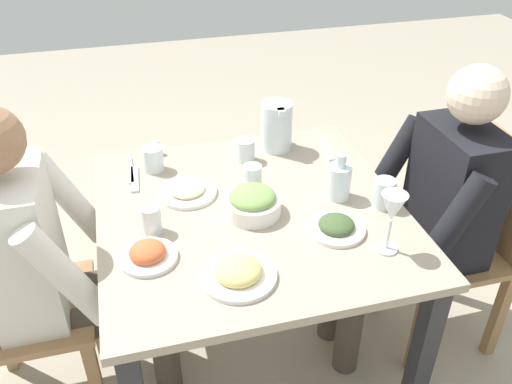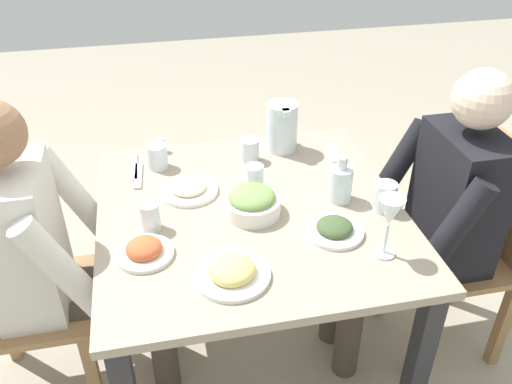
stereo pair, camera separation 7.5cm
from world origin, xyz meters
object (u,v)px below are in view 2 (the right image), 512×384
water_glass_far_left (385,197)px  water_glass_near_left (150,217)px  dining_table (251,235)px  water_pitcher (282,127)px  plate_rice_curry (144,250)px  plate_fries (232,271)px  chair_far (2,294)px  diner_far (58,252)px  diner_near (431,216)px  oil_carafe (340,185)px  water_glass_center (157,156)px  salad_bowl (251,202)px  wine_glass (390,214)px  water_glass_by_pitcher (254,177)px  chair_near (474,241)px  salt_shaker (161,145)px  plate_dolmas (334,229)px  plate_beans (189,189)px  water_glass_near_right (250,150)px

water_glass_far_left → water_glass_near_left: bearing=85.8°
dining_table → water_pitcher: size_ratio=5.22×
water_pitcher → water_glass_near_left: size_ratio=2.06×
plate_rice_curry → plate_fries: bearing=-121.6°
plate_rice_curry → plate_fries: size_ratio=0.79×
water_pitcher → water_glass_far_left: 0.52m
plate_fries → water_glass_far_left: bearing=-68.4°
water_glass_far_left → water_pitcher: bearing=25.7°
chair_far → plate_fries: size_ratio=3.98×
chair_far → diner_far: size_ratio=0.75×
diner_near → oil_carafe: size_ratio=7.04×
diner_far → water_glass_center: size_ratio=12.73×
salad_bowl → wine_glass: size_ratio=0.95×
water_pitcher → plate_rice_curry: size_ratio=1.11×
plate_fries → water_glass_center: 0.66m
water_glass_by_pitcher → chair_near: bearing=-103.5°
salad_bowl → water_pitcher: bearing=-26.9°
salad_bowl → salt_shaker: salad_bowl is taller
dining_table → plate_dolmas: bearing=-127.5°
dining_table → water_glass_by_pitcher: 0.20m
chair_far → plate_rice_curry: (-0.17, -0.48, 0.24)m
diner_near → salad_bowl: (0.04, 0.63, 0.12)m
diner_near → plate_fries: 0.79m
plate_beans → dining_table: bearing=-128.1°
dining_table → water_glass_center: bearing=39.6°
diner_near → water_glass_far_left: (-0.03, 0.20, 0.13)m
dining_table → diner_near: (-0.06, -0.63, 0.02)m
chair_far → plate_fries: 0.82m
water_glass_near_right → salt_shaker: 0.35m
dining_table → water_glass_near_right: 0.36m
water_pitcher → water_glass_near_right: (-0.06, 0.14, -0.05)m
diner_far → plate_fries: diner_far is taller
water_glass_by_pitcher → salt_shaker: (0.33, 0.30, -0.02)m
diner_far → plate_dolmas: size_ratio=6.33×
diner_near → water_glass_center: diner_near is taller
water_glass_by_pitcher → water_glass_far_left: bearing=-119.6°
diner_far → plate_rice_curry: diner_far is taller
water_pitcher → water_glass_near_left: 0.67m
plate_rice_curry → plate_dolmas: (-0.01, -0.58, -0.00)m
dining_table → plate_rice_curry: (-0.16, 0.35, 0.12)m
dining_table → salad_bowl: size_ratio=5.31×
diner_near → water_glass_near_left: size_ratio=12.53×
chair_near → salt_shaker: (0.52, 1.09, 0.25)m
water_pitcher → oil_carafe: bearing=-164.6°
diner_far → water_glass_near_left: bearing=-98.6°
salt_shaker → water_glass_center: bearing=170.3°
water_pitcher → salt_shaker: size_ratio=3.52×
water_glass_near_left → salt_shaker: 0.49m
plate_dolmas → water_glass_near_left: water_glass_near_left is taller
chair_far → water_glass_center: (0.33, -0.55, 0.27)m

